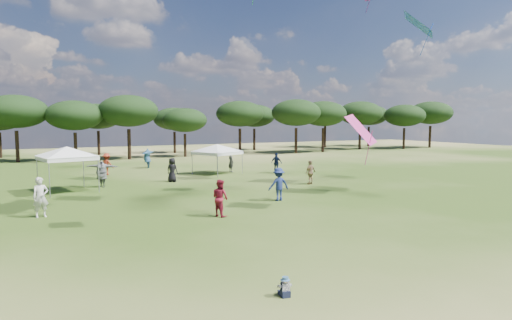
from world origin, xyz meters
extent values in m
plane|color=#354E17|center=(0.00, 0.00, 0.00)|extent=(140.00, 140.00, 0.00)
cylinder|color=black|center=(-8.39, 45.81, 1.73)|extent=(0.40, 0.40, 3.46)
ellipsoid|color=black|center=(-8.39, 45.81, 5.54)|extent=(6.73, 6.73, 3.63)
cylinder|color=black|center=(-2.58, 44.63, 1.61)|extent=(0.37, 0.37, 3.21)
ellipsoid|color=black|center=(-2.58, 44.63, 5.14)|extent=(6.24, 6.24, 3.36)
cylinder|color=black|center=(3.26, 44.18, 1.78)|extent=(0.41, 0.41, 3.56)
ellipsoid|color=black|center=(3.26, 44.18, 5.69)|extent=(6.91, 6.91, 3.73)
cylinder|color=black|center=(10.19, 44.51, 1.44)|extent=(0.33, 0.33, 2.88)
ellipsoid|color=black|center=(10.19, 44.51, 4.61)|extent=(5.60, 5.60, 3.02)
cylinder|color=black|center=(18.96, 46.98, 1.72)|extent=(0.39, 0.39, 3.44)
ellipsoid|color=black|center=(18.96, 46.98, 5.51)|extent=(6.69, 6.69, 3.60)
cylinder|color=black|center=(25.77, 43.05, 1.77)|extent=(0.40, 0.40, 3.53)
ellipsoid|color=black|center=(25.77, 43.05, 5.65)|extent=(6.86, 6.86, 3.70)
cylinder|color=black|center=(30.65, 43.46, 1.73)|extent=(0.40, 0.40, 3.47)
ellipsoid|color=black|center=(30.65, 43.46, 5.55)|extent=(6.74, 6.74, 3.63)
cylinder|color=black|center=(39.22, 45.46, 1.79)|extent=(0.41, 0.41, 3.57)
ellipsoid|color=black|center=(39.22, 45.46, 5.72)|extent=(6.94, 6.94, 3.74)
cylinder|color=black|center=(46.34, 43.12, 1.68)|extent=(0.38, 0.38, 3.35)
ellipsoid|color=black|center=(46.34, 43.12, 5.37)|extent=(6.51, 6.51, 3.51)
cylinder|color=black|center=(52.84, 43.62, 1.83)|extent=(0.42, 0.42, 3.66)
ellipsoid|color=black|center=(52.84, 43.62, 5.85)|extent=(7.10, 7.10, 3.83)
cylinder|color=black|center=(-10.52, 53.31, 1.56)|extent=(0.36, 0.36, 3.11)
cylinder|color=black|center=(0.83, 52.52, 1.60)|extent=(0.37, 0.37, 3.20)
ellipsoid|color=black|center=(0.83, 52.52, 5.12)|extent=(6.21, 6.21, 3.35)
cylinder|color=black|center=(10.82, 51.34, 1.50)|extent=(0.34, 0.34, 2.99)
ellipsoid|color=black|center=(10.82, 51.34, 4.79)|extent=(5.81, 5.81, 3.13)
cylinder|color=black|center=(23.62, 51.75, 1.66)|extent=(0.38, 0.38, 3.31)
ellipsoid|color=black|center=(23.62, 51.75, 5.30)|extent=(6.43, 6.43, 3.47)
cylinder|color=black|center=(37.30, 52.12, 1.82)|extent=(0.42, 0.42, 3.64)
ellipsoid|color=black|center=(37.30, 52.12, 5.82)|extent=(7.06, 7.06, 3.81)
cylinder|color=black|center=(46.40, 51.51, 1.73)|extent=(0.40, 0.40, 3.46)
ellipsoid|color=black|center=(46.40, 51.51, 5.53)|extent=(6.72, 6.72, 3.62)
cylinder|color=gray|center=(-5.77, 20.32, 1.12)|extent=(0.06, 0.06, 2.24)
cylinder|color=gray|center=(-2.93, 20.96, 1.12)|extent=(0.06, 0.06, 2.24)
cylinder|color=gray|center=(-6.41, 23.15, 1.12)|extent=(0.06, 0.06, 2.24)
cylinder|color=gray|center=(-3.57, 23.80, 1.12)|extent=(0.06, 0.06, 2.24)
cube|color=white|center=(-4.67, 22.06, 2.19)|extent=(3.68, 3.68, 0.25)
pyramid|color=white|center=(-4.67, 22.06, 2.92)|extent=(6.10, 6.10, 0.60)
cylinder|color=gray|center=(6.54, 24.34, 0.94)|extent=(0.06, 0.06, 1.88)
cylinder|color=gray|center=(9.30, 25.56, 0.94)|extent=(0.06, 0.06, 1.88)
cylinder|color=gray|center=(5.31, 27.10, 0.94)|extent=(0.06, 0.06, 1.88)
cylinder|color=gray|center=(8.07, 28.32, 0.94)|extent=(0.06, 0.06, 1.88)
cube|color=white|center=(7.30, 26.33, 1.83)|extent=(4.20, 4.20, 0.25)
pyramid|color=white|center=(7.30, 26.33, 2.55)|extent=(5.92, 5.92, 0.60)
cube|color=black|center=(-0.66, 1.65, 0.09)|extent=(0.26, 0.26, 0.17)
cube|color=black|center=(-0.70, 1.82, 0.05)|extent=(0.11, 0.21, 0.09)
cube|color=black|center=(-0.55, 1.80, 0.05)|extent=(0.11, 0.21, 0.09)
cube|color=white|center=(-0.66, 1.65, 0.28)|extent=(0.24, 0.19, 0.22)
cylinder|color=white|center=(-0.78, 1.73, 0.28)|extent=(0.11, 0.22, 0.14)
cylinder|color=white|center=(-0.51, 1.69, 0.28)|extent=(0.11, 0.22, 0.14)
sphere|color=#E0B293|center=(-0.66, 1.65, 0.43)|extent=(0.15, 0.15, 0.15)
cone|color=teal|center=(-0.66, 1.65, 0.46)|extent=(0.25, 0.25, 0.03)
cylinder|color=teal|center=(-0.66, 1.65, 0.50)|extent=(0.17, 0.17, 0.07)
imported|color=black|center=(2.54, 23.43, 0.90)|extent=(1.03, 1.03, 1.81)
imported|color=navy|center=(2.98, 33.61, 0.95)|extent=(1.98, 2.21, 1.91)
imported|color=#313137|center=(8.95, 27.19, 0.89)|extent=(0.50, 0.70, 1.79)
imported|color=maroon|center=(-1.24, 29.94, 0.92)|extent=(1.34, 1.29, 1.83)
imported|color=maroon|center=(1.39, 11.14, 0.89)|extent=(0.93, 1.04, 1.78)
imported|color=beige|center=(-6.26, 14.79, 0.96)|extent=(0.79, 0.61, 1.92)
imported|color=#16234D|center=(12.25, 24.78, 0.87)|extent=(0.91, 1.09, 1.75)
imported|color=#4C4D51|center=(-2.49, 23.08, 0.92)|extent=(2.28, 1.64, 1.84)
imported|color=#937550|center=(11.06, 17.78, 0.86)|extent=(1.09, 0.69, 1.73)
imported|color=navy|center=(5.88, 13.34, 0.94)|extent=(1.27, 0.80, 1.89)
plane|color=blue|center=(17.87, 14.65, 11.27)|extent=(2.98, 3.16, 1.87)
plane|color=#BF2F79|center=(11.92, 13.47, 4.00)|extent=(3.03, 2.59, 2.01)
camera|label=1|loc=(-6.19, -7.58, 4.57)|focal=30.00mm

